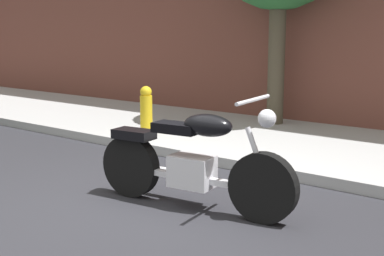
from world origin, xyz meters
TOP-DOWN VIEW (x-y plane):
  - ground_plane at (0.00, 0.00)m, footprint 60.00×60.00m
  - sidewalk at (0.00, 3.37)m, footprint 25.08×3.26m
  - motorcycle at (0.36, 0.27)m, footprint 2.22×0.70m
  - fire_hydrant at (-2.25, 2.41)m, footprint 0.20×0.20m

SIDE VIEW (x-z plane):
  - ground_plane at x=0.00m, z-range 0.00..0.00m
  - sidewalk at x=0.00m, z-range 0.00..0.14m
  - fire_hydrant at x=-2.25m, z-range 0.00..0.91m
  - motorcycle at x=0.36m, z-range -0.11..1.06m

